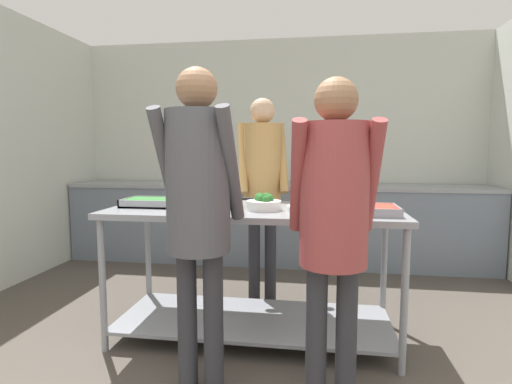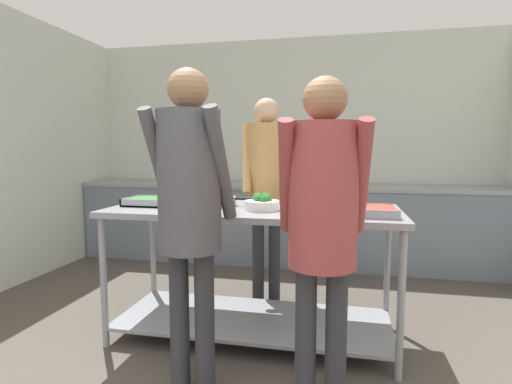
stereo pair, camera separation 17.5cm
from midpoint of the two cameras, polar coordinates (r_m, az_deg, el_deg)
The scene contains 12 objects.
wall_rear at distance 4.99m, azimuth 2.15°, elevation 6.15°, with size 4.98×0.06×2.65m.
back_counter at distance 4.70m, azimuth 1.59°, elevation -4.45°, with size 4.82×0.65×0.92m.
serving_counter at distance 2.80m, azimuth -2.11°, elevation -8.36°, with size 1.97×0.81×0.92m.
serving_tray_roast at distance 2.95m, azimuth -16.21°, elevation -1.45°, with size 0.39×0.28×0.05m.
sauce_pan at distance 2.86m, azimuth -7.51°, elevation -1.28°, with size 0.43×0.29×0.07m.
broccoli_bowl at distance 2.64m, azimuth -0.77°, elevation -1.66°, with size 0.23×0.23×0.11m.
plate_stack at distance 2.60m, azimuth 5.31°, elevation -2.38°, with size 0.26×0.26×0.04m.
serving_tray_vegetables at distance 2.55m, azimuth 13.44°, elevation -2.52°, with size 0.40×0.31×0.05m.
guest_serving_left at distance 2.09m, azimuth -10.62°, elevation -0.61°, with size 0.44×0.36×1.73m.
guest_serving_right at distance 1.95m, azimuth 8.56°, elevation -2.45°, with size 0.45×0.35×1.66m.
cook_behind_counter at distance 3.37m, azimuth -0.56°, elevation 2.27°, with size 0.47×0.41×1.74m.
water_bottle at distance 4.60m, azimuth 8.33°, elevation 2.65°, with size 0.08×0.08×0.29m.
Camera 1 is at (0.48, -0.99, 1.32)m, focal length 28.00 mm.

